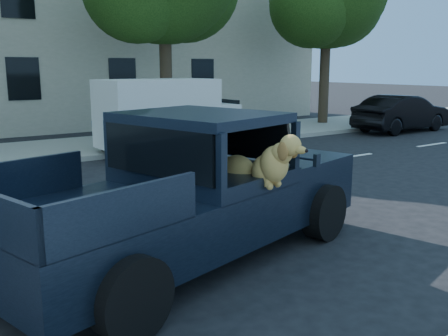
# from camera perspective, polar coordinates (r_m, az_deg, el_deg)

# --- Properties ---
(ground) EXTENTS (120.00, 120.00, 0.00)m
(ground) POSITION_cam_1_polar(r_m,az_deg,el_deg) (7.95, -5.54, -8.12)
(ground) COLOR black
(ground) RESTS_ON ground
(far_sidewalk) EXTENTS (60.00, 4.00, 0.15)m
(far_sidewalk) POSITION_cam_1_polar(r_m,az_deg,el_deg) (16.38, -21.41, 1.65)
(far_sidewalk) COLOR gray
(far_sidewalk) RESTS_ON ground
(lane_stripes) EXTENTS (21.60, 0.14, 0.01)m
(lane_stripes) POSITION_cam_1_polar(r_m,az_deg,el_deg) (11.74, -5.08, -1.60)
(lane_stripes) COLOR silver
(lane_stripes) RESTS_ON ground
(building_main) EXTENTS (26.00, 6.00, 9.00)m
(building_main) POSITION_cam_1_polar(r_m,az_deg,el_deg) (24.06, -19.23, 15.31)
(building_main) COLOR beige
(building_main) RESTS_ON ground
(pickup_truck) EXTENTS (6.08, 3.68, 2.04)m
(pickup_truck) POSITION_cam_1_polar(r_m,az_deg,el_deg) (6.95, -4.60, -5.03)
(pickup_truck) COLOR black
(pickup_truck) RESTS_ON ground
(mail_truck) EXTENTS (4.24, 2.26, 2.29)m
(mail_truck) POSITION_cam_1_polar(r_m,az_deg,el_deg) (15.33, -6.63, 5.24)
(mail_truck) COLOR silver
(mail_truck) RESTS_ON ground
(parked_sedan) EXTENTS (1.63, 4.58, 1.51)m
(parked_sedan) POSITION_cam_1_polar(r_m,az_deg,el_deg) (21.96, 19.68, 5.89)
(parked_sedan) COLOR black
(parked_sedan) RESTS_ON ground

